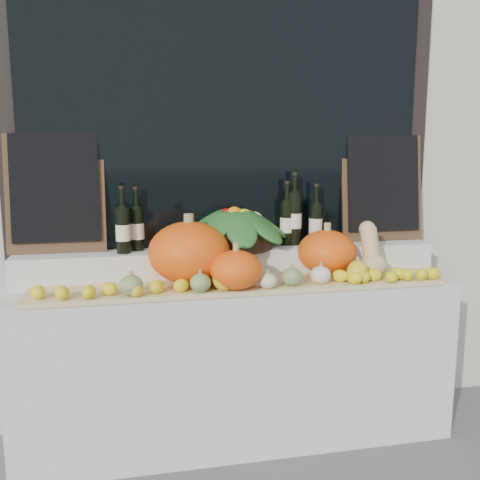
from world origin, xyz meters
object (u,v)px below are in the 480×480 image
pumpkin_left (189,252)px  pumpkin_right (327,252)px  produce_bowl (234,228)px  wine_bottle_tall (294,218)px  butternut_squash (371,253)px

pumpkin_left → pumpkin_right: pumpkin_left is taller
pumpkin_right → produce_bowl: (-0.48, 0.14, 0.13)m
pumpkin_left → wine_bottle_tall: wine_bottle_tall is taller
butternut_squash → produce_bowl: 0.75m
produce_bowl → wine_bottle_tall: 0.36m
butternut_squash → wine_bottle_tall: 0.47m
wine_bottle_tall → pumpkin_left: bearing=-160.7°
pumpkin_right → butternut_squash: size_ratio=1.10×
pumpkin_right → produce_bowl: size_ratio=0.50×
pumpkin_right → wine_bottle_tall: size_ratio=0.78×
pumpkin_right → wine_bottle_tall: (-0.13, 0.18, 0.17)m
butternut_squash → produce_bowl: (-0.70, 0.24, 0.12)m
pumpkin_left → wine_bottle_tall: 0.67m
pumpkin_right → wine_bottle_tall: 0.28m
wine_bottle_tall → butternut_squash: bearing=-37.9°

